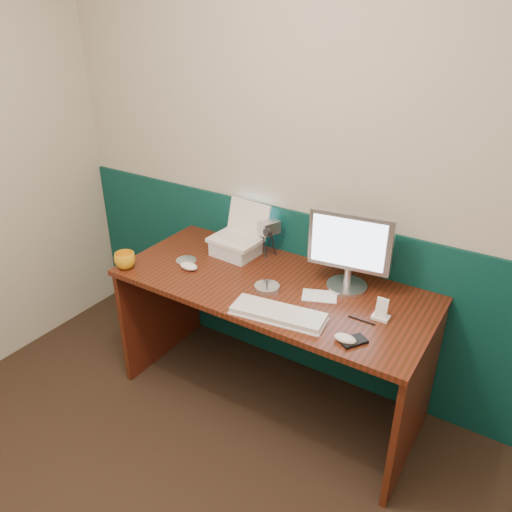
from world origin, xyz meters
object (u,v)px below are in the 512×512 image
Objects in this scene: laptop at (235,223)px; keyboard at (278,314)px; monitor at (350,252)px; desk at (271,344)px; mug at (125,260)px; camcorder at (269,239)px.

keyboard is at bearing -34.84° from laptop.
desk is at bearing -161.91° from monitor.
laptop is at bearing 133.61° from keyboard.
keyboard is 3.86× the size of mug.
monitor is at bearing 12.04° from camcorder.
laptop is 0.21m from camcorder.
monitor reaches higher than mug.
monitor is at bearing 22.22° from mug.
keyboard is (-0.16, -0.40, -0.19)m from monitor.
desk is 14.55× the size of mug.
monitor is (0.67, -0.00, 0.01)m from laptop.
mug is at bearing -113.60° from camcorder.
desk is 3.77× the size of keyboard.
keyboard is (0.51, -0.40, -0.18)m from laptop.
desk is at bearing 20.39° from mug.
camcorder is at bearing 116.92° from keyboard.
desk is 8.19× the size of camcorder.
keyboard is 0.91m from mug.
mug is 0.78m from camcorder.
laptop is (-0.33, 0.16, 0.57)m from desk.
keyboard is 2.17× the size of camcorder.
desk is 6.03× the size of laptop.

